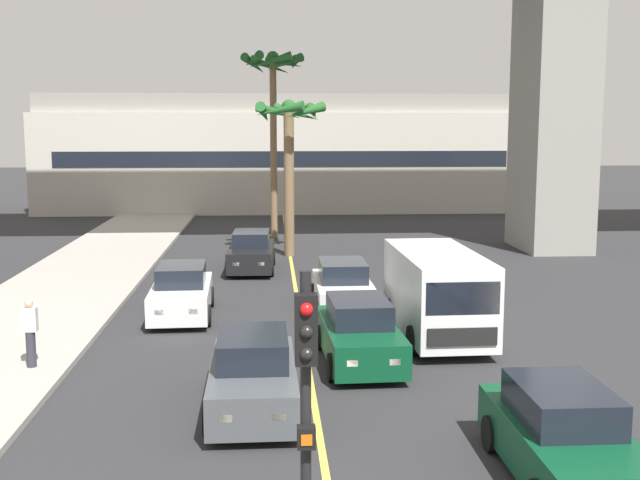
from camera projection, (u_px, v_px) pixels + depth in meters
lane_stripe_center at (299, 312)px, 24.47m from camera, size 0.14×56.00×0.01m
pier_building_backdrop at (282, 153)px, 54.15m from camera, size 31.98×8.04×7.70m
car_queue_front at (343, 288)px, 24.52m from camera, size 1.85×4.11×1.56m
car_queue_second at (360, 334)px, 19.21m from camera, size 1.95×4.16×1.56m
car_queue_third at (563, 438)px, 12.81m from camera, size 1.84×4.10×1.56m
car_queue_fourth at (181, 293)px, 23.86m from camera, size 1.95×4.16×1.56m
car_queue_fifth at (253, 376)px, 15.98m from camera, size 1.87×4.12×1.56m
car_queue_sixth at (251, 253)px, 31.41m from camera, size 1.92×4.15×1.56m
delivery_van at (437, 292)px, 21.36m from camera, size 2.26×5.30×2.36m
traffic_light_median_near at (306, 408)px, 8.56m from camera, size 0.24×0.37×4.20m
palm_tree_near_median at (289, 135)px, 34.31m from camera, size 3.11×3.27×6.81m
palm_tree_mid_median at (273, 85)px, 39.37m from camera, size 3.23×3.30×9.34m
pedestrian_mid_block at (30, 331)px, 18.36m from camera, size 0.34×0.22×1.62m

